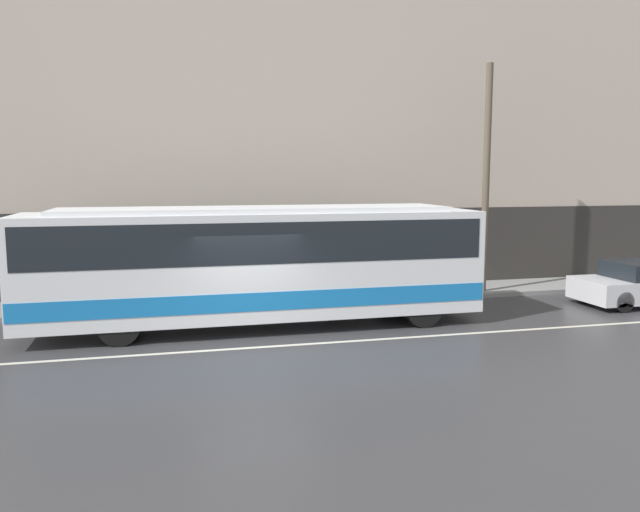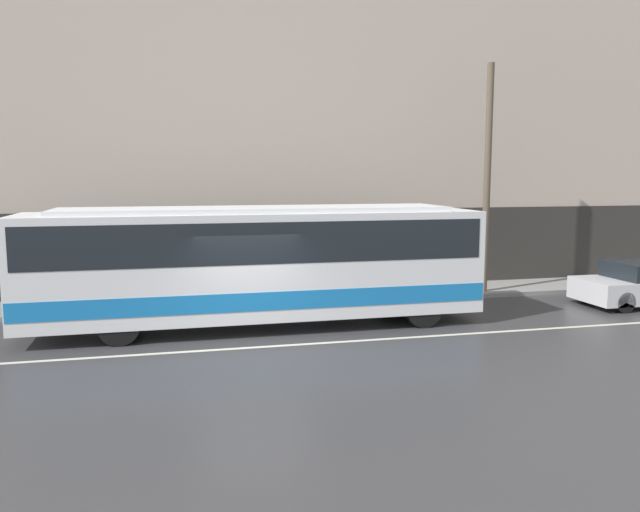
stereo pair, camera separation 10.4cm
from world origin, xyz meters
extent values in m
plane|color=#38383A|center=(0.00, 0.00, 0.00)|extent=(60.00, 60.00, 0.00)
cube|color=gray|center=(0.00, 5.15, 0.07)|extent=(60.00, 2.31, 0.14)
cube|color=#B7A899|center=(0.00, 6.46, 5.54)|extent=(60.00, 0.30, 11.07)
cube|color=#2D2B28|center=(0.00, 6.29, 1.38)|extent=(60.00, 0.06, 2.77)
cube|color=beige|center=(0.00, 0.00, 0.00)|extent=(54.00, 0.14, 0.01)
cube|color=white|center=(0.38, 1.98, 1.66)|extent=(11.50, 2.45, 2.62)
cube|color=#1972BF|center=(0.38, 1.98, 0.90)|extent=(11.45, 2.48, 0.45)
cube|color=black|center=(0.38, 1.98, 2.29)|extent=(11.16, 2.47, 1.00)
cube|color=orange|center=(6.08, 1.98, 2.78)|extent=(0.12, 1.84, 0.28)
cube|color=white|center=(0.38, 1.98, 3.03)|extent=(9.78, 2.09, 0.12)
cylinder|color=black|center=(4.53, 0.92, 0.48)|extent=(0.96, 0.28, 0.96)
cylinder|color=black|center=(4.53, 3.05, 0.48)|extent=(0.96, 0.28, 0.96)
cylinder|color=black|center=(-2.97, 0.92, 0.48)|extent=(0.96, 0.28, 0.96)
cylinder|color=black|center=(-2.97, 3.05, 0.48)|extent=(0.96, 0.28, 0.96)
cylinder|color=black|center=(10.77, 1.16, 0.30)|extent=(0.60, 0.20, 0.60)
cylinder|color=black|center=(10.77, 2.81, 0.30)|extent=(0.60, 0.20, 0.60)
cylinder|color=brown|center=(8.12, 4.45, 3.76)|extent=(0.22, 0.22, 7.24)
cylinder|color=navy|center=(2.56, 5.79, 0.89)|extent=(0.36, 0.36, 1.50)
sphere|color=tan|center=(2.56, 5.79, 1.78)|extent=(0.27, 0.27, 0.27)
camera|label=1|loc=(-1.82, -13.74, 3.90)|focal=35.00mm
camera|label=2|loc=(-1.72, -13.77, 3.90)|focal=35.00mm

